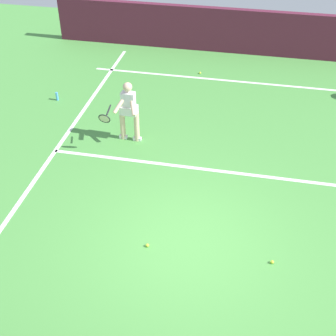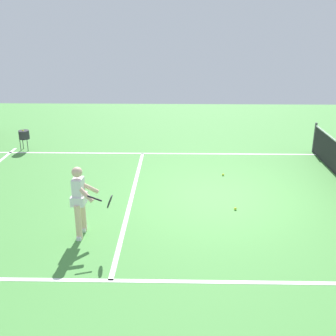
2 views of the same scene
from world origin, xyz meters
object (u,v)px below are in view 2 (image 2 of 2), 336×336
object	(u,v)px
tennis_player	(80,199)
tennis_ball_mid	(235,209)
tennis_ball_near	(223,175)
ball_hopper	(24,135)

from	to	relation	value
tennis_player	tennis_ball_mid	xyz separation A→B (m)	(-1.29, 3.44, -0.81)
tennis_ball_near	ball_hopper	bearing A→B (deg)	-109.51
tennis_player	ball_hopper	size ratio (longest dim) A/B	2.09
tennis_ball_near	ball_hopper	distance (m)	7.13
tennis_ball_mid	ball_hopper	size ratio (longest dim) A/B	0.09
tennis_ball_mid	ball_hopper	bearing A→B (deg)	-124.67
tennis_ball_near	ball_hopper	world-z (taller)	ball_hopper
tennis_player	tennis_ball_near	size ratio (longest dim) A/B	23.48
tennis_player	ball_hopper	xyz separation A→B (m)	(-5.97, -3.32, -0.30)
tennis_ball_near	ball_hopper	size ratio (longest dim) A/B	0.09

